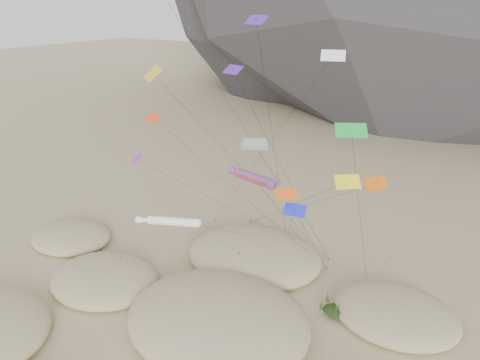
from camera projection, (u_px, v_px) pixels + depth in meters
name	position (u px, v px, depth m)	size (l,w,h in m)	color
ground	(160.00, 358.00, 39.53)	(500.00, 500.00, 0.00)	#CCB789
dunes	(184.00, 319.00, 43.14)	(51.11, 40.76, 4.32)	#CCB789
dune_grass	(186.00, 317.00, 43.30)	(43.41, 29.32, 1.56)	black
kite_stakes	(297.00, 246.00, 56.93)	(23.00, 7.15, 0.30)	#3F2D1E
rainbow_tube_kite	(253.00, 178.00, 44.91)	(6.83, 12.93, 13.07)	red
white_tube_kite	(170.00, 221.00, 41.59)	(6.14, 19.21, 10.47)	white
multi_parafoil	(256.00, 146.00, 39.63)	(4.76, 13.75, 17.31)	#ED3F19
delta_kites	(256.00, 129.00, 41.07)	(28.74, 18.45, 27.02)	#DA560B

